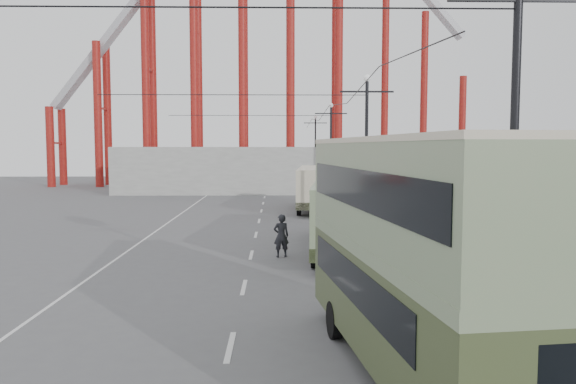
{
  "coord_description": "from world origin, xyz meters",
  "views": [
    {
      "loc": [
        0.16,
        -15.74,
        5.01
      ],
      "look_at": [
        0.69,
        9.22,
        3.0
      ],
      "focal_mm": 35.0,
      "sensor_mm": 36.0,
      "label": 1
    }
  ],
  "objects_px": {
    "lamp_post_near": "(518,20)",
    "pedestrian": "(281,236)",
    "single_decker_cream": "(317,186)",
    "double_decker_bus": "(414,245)",
    "single_decker_green": "(344,211)"
  },
  "relations": [
    {
      "from": "double_decker_bus",
      "to": "single_decker_green",
      "type": "xyz_separation_m",
      "value": [
        0.33,
        15.04,
        -1.02
      ]
    },
    {
      "from": "lamp_post_near",
      "to": "pedestrian",
      "type": "relative_size",
      "value": 5.5
    },
    {
      "from": "lamp_post_near",
      "to": "single_decker_cream",
      "type": "xyz_separation_m",
      "value": [
        -2.23,
        31.3,
        -5.95
      ]
    },
    {
      "from": "single_decker_cream",
      "to": "double_decker_bus",
      "type": "bearing_deg",
      "value": -85.33
    },
    {
      "from": "double_decker_bus",
      "to": "single_decker_green",
      "type": "relative_size",
      "value": 0.82
    },
    {
      "from": "single_decker_cream",
      "to": "single_decker_green",
      "type": "bearing_deg",
      "value": -84.66
    },
    {
      "from": "double_decker_bus",
      "to": "single_decker_cream",
      "type": "height_order",
      "value": "double_decker_bus"
    },
    {
      "from": "lamp_post_near",
      "to": "double_decker_bus",
      "type": "distance_m",
      "value": 5.62
    },
    {
      "from": "single_decker_green",
      "to": "single_decker_cream",
      "type": "relative_size",
      "value": 1.1
    },
    {
      "from": "lamp_post_near",
      "to": "single_decker_cream",
      "type": "bearing_deg",
      "value": 94.08
    },
    {
      "from": "single_decker_cream",
      "to": "pedestrian",
      "type": "relative_size",
      "value": 5.65
    },
    {
      "from": "single_decker_green",
      "to": "lamp_post_near",
      "type": "bearing_deg",
      "value": -74.96
    },
    {
      "from": "single_decker_green",
      "to": "pedestrian",
      "type": "relative_size",
      "value": 6.21
    },
    {
      "from": "lamp_post_near",
      "to": "double_decker_bus",
      "type": "height_order",
      "value": "lamp_post_near"
    },
    {
      "from": "double_decker_bus",
      "to": "pedestrian",
      "type": "distance_m",
      "value": 13.86
    }
  ]
}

